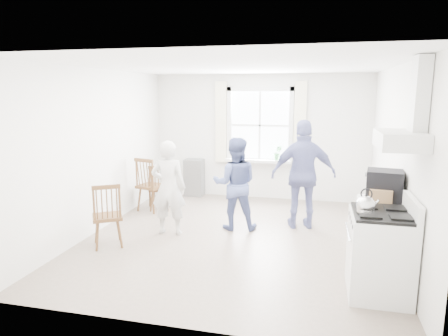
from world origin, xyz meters
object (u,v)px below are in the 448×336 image
gas_stove (380,253)px  windsor_chair_b (147,179)px  person_left (169,188)px  person_right (304,175)px  person_mid (235,184)px  stereo_stack (384,185)px  windsor_chair_c (107,209)px  windsor_chair_a (159,183)px  low_cabinet (378,234)px

gas_stove → windsor_chair_b: (-3.80, 2.32, 0.15)m
person_left → person_right: bearing=-165.1°
gas_stove → person_mid: (-2.01, 1.78, 0.28)m
person_mid → person_right: (1.08, 0.31, 0.14)m
person_left → stereo_stack: bearing=163.4°
windsor_chair_b → person_right: bearing=-4.5°
person_mid → person_right: bearing=-174.4°
windsor_chair_b → person_mid: bearing=-16.7°
person_right → windsor_chair_c: bearing=18.4°
stereo_stack → windsor_chair_b: 4.24m
gas_stove → person_left: bearing=156.5°
windsor_chair_c → person_left: person_left is taller
windsor_chair_a → person_left: 1.32m
gas_stove → windsor_chair_a: bearing=146.0°
low_cabinet → person_mid: bearing=152.5°
windsor_chair_a → person_left: person_left is taller
low_cabinet → windsor_chair_c: (-3.68, -0.18, 0.14)m
person_left → gas_stove: bearing=150.2°
person_right → windsor_chair_b: bearing=-16.5°
low_cabinet → person_mid: (-2.08, 1.08, 0.31)m
windsor_chair_a → low_cabinet: bearing=-25.2°
stereo_stack → person_right: 1.72m
windsor_chair_b → person_right: size_ratio=0.58×
low_cabinet → person_right: 1.77m
windsor_chair_b → person_left: size_ratio=0.69×
windsor_chair_a → windsor_chair_c: (-0.00, -1.92, 0.05)m
windsor_chair_c → person_left: size_ratio=0.64×
person_right → gas_stove: bearing=101.9°
windsor_chair_b → windsor_chair_c: windsor_chair_b is taller
stereo_stack → windsor_chair_a: stereo_stack is taller
stereo_stack → windsor_chair_b: stereo_stack is taller
person_left → low_cabinet: bearing=162.7°
windsor_chair_a → person_mid: (1.61, -0.65, 0.22)m
stereo_stack → windsor_chair_c: (-3.72, -0.22, -0.50)m
low_cabinet → person_right: person_right is taller
windsor_chair_c → person_right: bearing=30.4°
stereo_stack → person_left: size_ratio=0.31×
person_right → stereo_stack: bearing=115.3°
low_cabinet → person_left: 3.12m
low_cabinet → windsor_chair_a: (-3.68, 1.73, 0.09)m
stereo_stack → windsor_chair_a: size_ratio=0.53×
stereo_stack → person_right: (-1.03, 1.36, -0.19)m
gas_stove → person_right: bearing=113.9°
windsor_chair_c → windsor_chair_b: bearing=95.9°
windsor_chair_a → person_right: 2.73m
person_left → windsor_chair_b: bearing=-57.4°
low_cabinet → person_left: person_left is taller
low_cabinet → windsor_chair_a: size_ratio=1.01×
low_cabinet → person_right: size_ratio=0.50×
low_cabinet → person_right: bearing=125.6°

